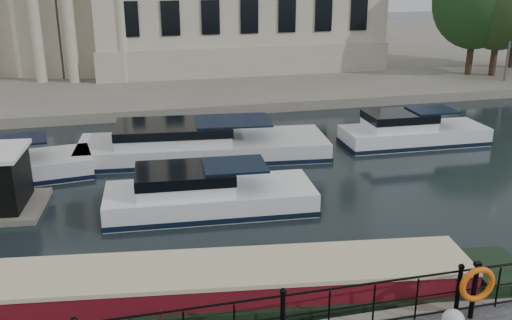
{
  "coord_description": "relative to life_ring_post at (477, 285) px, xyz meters",
  "views": [
    {
      "loc": [
        -2.9,
        -11.68,
        7.87
      ],
      "look_at": [
        0.5,
        2.0,
        3.0
      ],
      "focal_mm": 40.0,
      "sensor_mm": 36.0,
      "label": 1
    }
  ],
  "objects": [
    {
      "name": "ground_plane",
      "position": [
        -4.21,
        2.55,
        -1.4
      ],
      "size": [
        160.0,
        160.0,
        0.0
      ],
      "primitive_type": "plane",
      "color": "black",
      "rests_on": "ground"
    },
    {
      "name": "railing",
      "position": [
        -4.21,
        0.3,
        -0.2
      ],
      "size": [
        24.14,
        0.14,
        1.22
      ],
      "color": "black",
      "rests_on": "near_quay"
    },
    {
      "name": "cabin_cruisers",
      "position": [
        -3.81,
        12.49,
        -1.03
      ],
      "size": [
        24.6,
        9.23,
        1.99
      ],
      "color": "white",
      "rests_on": "ground_plane"
    },
    {
      "name": "far_bank",
      "position": [
        -4.21,
        41.55,
        -1.13
      ],
      "size": [
        120.0,
        42.0,
        0.55
      ],
      "primitive_type": "cube",
      "color": "#6B665B",
      "rests_on": "ground_plane"
    },
    {
      "name": "life_ring_post",
      "position": [
        0.0,
        0.0,
        0.0
      ],
      "size": [
        0.83,
        0.21,
        1.36
      ],
      "color": "black",
      "rests_on": "near_quay"
    },
    {
      "name": "trees",
      "position": [
        18.92,
        25.87,
        3.83
      ],
      "size": [
        10.46,
        8.22,
        8.09
      ],
      "color": "black",
      "rests_on": "far_bank"
    },
    {
      "name": "narrowboat",
      "position": [
        -5.51,
        2.51,
        -1.04
      ],
      "size": [
        16.08,
        4.29,
        1.58
      ],
      "rotation": [
        0.0,
        0.0,
        -0.14
      ],
      "color": "black",
      "rests_on": "ground_plane"
    }
  ]
}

